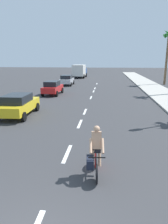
{
  "coord_description": "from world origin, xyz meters",
  "views": [
    {
      "loc": [
        1.63,
        -3.01,
        4.0
      ],
      "look_at": [
        0.4,
        8.26,
        1.1
      ],
      "focal_mm": 33.26,
      "sensor_mm": 36.0,
      "label": 1
    }
  ],
  "objects_px": {
    "cyclist": "(95,153)",
    "delivery_truck": "(79,71)",
    "palm_tree_distant": "(168,41)",
    "parked_car_yellow": "(18,104)",
    "parked_car_red": "(53,87)",
    "parked_car_silver": "(67,80)"
  },
  "relations": [
    {
      "from": "cyclist",
      "to": "parked_car_yellow",
      "type": "height_order",
      "value": "cyclist"
    },
    {
      "from": "palm_tree_distant",
      "to": "parked_car_silver",
      "type": "bearing_deg",
      "value": -170.83
    },
    {
      "from": "cyclist",
      "to": "palm_tree_distant",
      "type": "relative_size",
      "value": 0.21
    },
    {
      "from": "cyclist",
      "to": "parked_car_silver",
      "type": "height_order",
      "value": "cyclist"
    },
    {
      "from": "parked_car_yellow",
      "to": "delivery_truck",
      "type": "distance_m",
      "value": 31.97
    },
    {
      "from": "palm_tree_distant",
      "to": "delivery_truck",
      "type": "bearing_deg",
      "value": 143.94
    },
    {
      "from": "cyclist",
      "to": "delivery_truck",
      "type": "distance_m",
      "value": 39.76
    },
    {
      "from": "parked_car_red",
      "to": "parked_car_silver",
      "type": "xyz_separation_m",
      "value": [
        -0.08,
        9.07,
        0.0
      ]
    },
    {
      "from": "parked_car_silver",
      "to": "palm_tree_distant",
      "type": "relative_size",
      "value": 0.49
    },
    {
      "from": "parked_car_yellow",
      "to": "parked_car_red",
      "type": "height_order",
      "value": "same"
    },
    {
      "from": "cyclist",
      "to": "parked_car_silver",
      "type": "relative_size",
      "value": 0.43
    },
    {
      "from": "parked_car_yellow",
      "to": "palm_tree_distant",
      "type": "height_order",
      "value": "palm_tree_distant"
    },
    {
      "from": "parked_car_red",
      "to": "palm_tree_distant",
      "type": "xyz_separation_m",
      "value": [
        15.46,
        11.58,
        5.81
      ]
    },
    {
      "from": "cyclist",
      "to": "parked_car_red",
      "type": "relative_size",
      "value": 0.47
    },
    {
      "from": "parked_car_yellow",
      "to": "parked_car_red",
      "type": "relative_size",
      "value": 1.12
    },
    {
      "from": "parked_car_red",
      "to": "delivery_truck",
      "type": "distance_m",
      "value": 22.73
    },
    {
      "from": "parked_car_red",
      "to": "parked_car_silver",
      "type": "height_order",
      "value": "same"
    },
    {
      "from": "parked_car_yellow",
      "to": "delivery_truck",
      "type": "bearing_deg",
      "value": 87.98
    },
    {
      "from": "cyclist",
      "to": "delivery_truck",
      "type": "height_order",
      "value": "delivery_truck"
    },
    {
      "from": "delivery_truck",
      "to": "parked_car_red",
      "type": "bearing_deg",
      "value": -88.68
    },
    {
      "from": "cyclist",
      "to": "parked_car_yellow",
      "type": "relative_size",
      "value": 0.42
    },
    {
      "from": "parked_car_silver",
      "to": "delivery_truck",
      "type": "relative_size",
      "value": 0.67
    }
  ]
}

